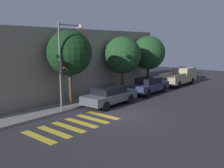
{
  "coord_description": "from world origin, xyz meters",
  "views": [
    {
      "loc": [
        -12.41,
        -9.64,
        4.75
      ],
      "look_at": [
        1.73,
        2.1,
        1.6
      ],
      "focal_mm": 40.0,
      "sensor_mm": 36.0,
      "label": 1
    }
  ],
  "objects_px": {
    "sedan_middle": "(149,85)",
    "tree_near_corner": "(69,53)",
    "traffic_light_pole": "(66,57)",
    "sedan_near_corner": "(110,95)",
    "tree_midblock": "(123,55)",
    "pickup_truck": "(180,76)",
    "tree_far_end": "(148,53)"
  },
  "relations": [
    {
      "from": "sedan_near_corner",
      "to": "tree_midblock",
      "type": "relative_size",
      "value": 0.88
    },
    {
      "from": "traffic_light_pole",
      "to": "sedan_near_corner",
      "type": "relative_size",
      "value": 1.3
    },
    {
      "from": "tree_near_corner",
      "to": "tree_far_end",
      "type": "relative_size",
      "value": 1.05
    },
    {
      "from": "pickup_truck",
      "to": "tree_midblock",
      "type": "distance_m",
      "value": 8.37
    },
    {
      "from": "sedan_middle",
      "to": "tree_far_end",
      "type": "relative_size",
      "value": 0.85
    },
    {
      "from": "tree_far_end",
      "to": "pickup_truck",
      "type": "bearing_deg",
      "value": -34.27
    },
    {
      "from": "traffic_light_pole",
      "to": "tree_midblock",
      "type": "distance_m",
      "value": 7.48
    },
    {
      "from": "tree_far_end",
      "to": "sedan_near_corner",
      "type": "bearing_deg",
      "value": -166.25
    },
    {
      "from": "sedan_middle",
      "to": "tree_far_end",
      "type": "xyz_separation_m",
      "value": [
        3.31,
        2.17,
        2.76
      ]
    },
    {
      "from": "pickup_truck",
      "to": "tree_midblock",
      "type": "xyz_separation_m",
      "value": [
        -7.66,
        2.17,
        2.59
      ]
    },
    {
      "from": "sedan_middle",
      "to": "traffic_light_pole",
      "type": "bearing_deg",
      "value": 171.57
    },
    {
      "from": "sedan_middle",
      "to": "tree_near_corner",
      "type": "distance_m",
      "value": 8.4
    },
    {
      "from": "tree_near_corner",
      "to": "sedan_middle",
      "type": "bearing_deg",
      "value": -16.14
    },
    {
      "from": "sedan_middle",
      "to": "tree_near_corner",
      "type": "xyz_separation_m",
      "value": [
        -7.49,
        2.17,
        3.12
      ]
    },
    {
      "from": "sedan_middle",
      "to": "tree_far_end",
      "type": "height_order",
      "value": "tree_far_end"
    },
    {
      "from": "sedan_middle",
      "to": "tree_midblock",
      "type": "xyz_separation_m",
      "value": [
        -1.17,
        2.17,
        2.71
      ]
    },
    {
      "from": "sedan_near_corner",
      "to": "tree_near_corner",
      "type": "relative_size",
      "value": 0.83
    },
    {
      "from": "traffic_light_pole",
      "to": "tree_midblock",
      "type": "relative_size",
      "value": 1.15
    },
    {
      "from": "tree_midblock",
      "to": "tree_near_corner",
      "type": "bearing_deg",
      "value": 180.0
    },
    {
      "from": "tree_midblock",
      "to": "tree_far_end",
      "type": "xyz_separation_m",
      "value": [
        4.48,
        -0.0,
        0.05
      ]
    },
    {
      "from": "tree_near_corner",
      "to": "sedan_near_corner",
      "type": "bearing_deg",
      "value": -48.15
    },
    {
      "from": "tree_midblock",
      "to": "tree_far_end",
      "type": "distance_m",
      "value": 4.48
    },
    {
      "from": "sedan_middle",
      "to": "pickup_truck",
      "type": "relative_size",
      "value": 0.82
    },
    {
      "from": "traffic_light_pole",
      "to": "pickup_truck",
      "type": "bearing_deg",
      "value": -4.83
    },
    {
      "from": "sedan_middle",
      "to": "tree_near_corner",
      "type": "relative_size",
      "value": 0.81
    },
    {
      "from": "sedan_near_corner",
      "to": "pickup_truck",
      "type": "distance_m",
      "value": 12.04
    },
    {
      "from": "tree_midblock",
      "to": "tree_far_end",
      "type": "height_order",
      "value": "tree_far_end"
    },
    {
      "from": "pickup_truck",
      "to": "tree_near_corner",
      "type": "distance_m",
      "value": 14.46
    },
    {
      "from": "traffic_light_pole",
      "to": "sedan_middle",
      "type": "bearing_deg",
      "value": -8.43
    },
    {
      "from": "sedan_near_corner",
      "to": "tree_near_corner",
      "type": "height_order",
      "value": "tree_near_corner"
    },
    {
      "from": "sedan_middle",
      "to": "tree_far_end",
      "type": "bearing_deg",
      "value": 33.19
    },
    {
      "from": "traffic_light_pole",
      "to": "sedan_middle",
      "type": "distance_m",
      "value": 9.16
    }
  ]
}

